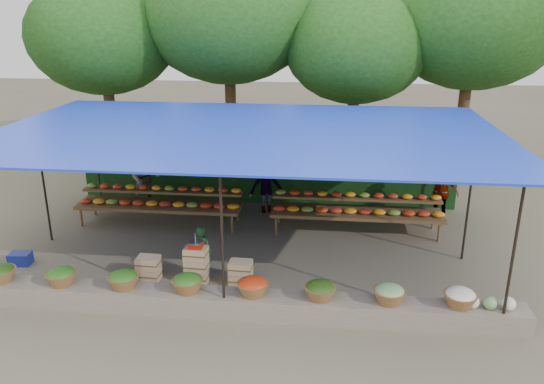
# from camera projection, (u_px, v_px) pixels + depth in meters

# --- Properties ---
(ground) EXTENTS (60.00, 60.00, 0.00)m
(ground) POSITION_uv_depth(u_px,v_px,m) (249.00, 249.00, 12.29)
(ground) COLOR brown
(ground) RESTS_ON ground
(stone_curb) EXTENTS (10.60, 0.55, 0.40)m
(stone_curb) POSITION_uv_depth(u_px,v_px,m) (226.00, 303.00, 9.64)
(stone_curb) COLOR #656151
(stone_curb) RESTS_ON ground
(stall_canopy) EXTENTS (10.80, 6.60, 2.82)m
(stall_canopy) POSITION_uv_depth(u_px,v_px,m) (247.00, 135.00, 11.49)
(stall_canopy) COLOR black
(stall_canopy) RESTS_ON ground
(produce_baskets) EXTENTS (8.98, 0.58, 0.34)m
(produce_baskets) POSITION_uv_depth(u_px,v_px,m) (220.00, 285.00, 9.53)
(produce_baskets) COLOR brown
(produce_baskets) RESTS_ON stone_curb
(netting_backdrop) EXTENTS (10.60, 0.06, 2.50)m
(netting_backdrop) POSITION_uv_depth(u_px,v_px,m) (265.00, 161.00, 14.84)
(netting_backdrop) COLOR #174016
(netting_backdrop) RESTS_ON ground
(tree_row) EXTENTS (16.51, 5.50, 7.12)m
(tree_row) POSITION_uv_depth(u_px,v_px,m) (292.00, 28.00, 16.43)
(tree_row) COLOR #3B2815
(tree_row) RESTS_ON ground
(fruit_table_left) EXTENTS (4.21, 0.95, 0.93)m
(fruit_table_left) POSITION_uv_depth(u_px,v_px,m) (160.00, 201.00, 13.62)
(fruit_table_left) COLOR brown
(fruit_table_left) RESTS_ON ground
(fruit_table_right) EXTENTS (4.21, 0.95, 0.93)m
(fruit_table_right) POSITION_uv_depth(u_px,v_px,m) (357.00, 208.00, 13.11)
(fruit_table_right) COLOR brown
(fruit_table_right) RESTS_ON ground
(crate_counter) EXTENTS (2.36, 0.36, 0.77)m
(crate_counter) POSITION_uv_depth(u_px,v_px,m) (195.00, 268.00, 10.70)
(crate_counter) COLOR tan
(crate_counter) RESTS_ON ground
(weighing_scale) EXTENTS (0.29, 0.29, 0.31)m
(weighing_scale) POSITION_uv_depth(u_px,v_px,m) (196.00, 244.00, 10.52)
(weighing_scale) COLOR #AC1B0D
(weighing_scale) RESTS_ON crate_counter
(vendor_seated) EXTENTS (0.47, 0.37, 1.14)m
(vendor_seated) POSITION_uv_depth(u_px,v_px,m) (202.00, 252.00, 10.82)
(vendor_seated) COLOR #19381D
(vendor_seated) RESTS_ON ground
(customer_left) EXTENTS (1.02, 0.90, 1.76)m
(customer_left) POSITION_uv_depth(u_px,v_px,m) (145.00, 177.00, 14.62)
(customer_left) COLOR slate
(customer_left) RESTS_ON ground
(customer_mid) EXTENTS (1.10, 0.84, 1.50)m
(customer_mid) POSITION_uv_depth(u_px,v_px,m) (267.00, 186.00, 14.27)
(customer_mid) COLOR slate
(customer_mid) RESTS_ON ground
(customer_right) EXTENTS (1.02, 0.75, 1.60)m
(customer_right) POSITION_uv_depth(u_px,v_px,m) (440.00, 192.00, 13.68)
(customer_right) COLOR slate
(customer_right) RESTS_ON ground
(blue_crate_back) EXTENTS (0.47, 0.36, 0.27)m
(blue_crate_back) POSITION_uv_depth(u_px,v_px,m) (20.00, 259.00, 11.51)
(blue_crate_back) COLOR navy
(blue_crate_back) RESTS_ON ground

